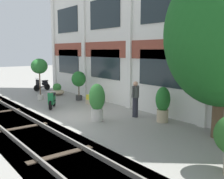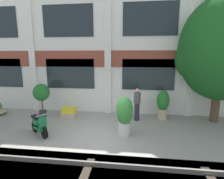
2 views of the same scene
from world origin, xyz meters
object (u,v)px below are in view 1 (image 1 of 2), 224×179
at_px(potted_plant_terracotta_small, 79,80).
at_px(potted_plant_wide_bowl, 57,90).
at_px(potted_plant_glazed_jar, 163,103).
at_px(potted_plant_ribbed_drum, 97,101).
at_px(scooter_near_curb, 43,85).
at_px(broadleaf_tree, 222,38).
at_px(resident_by_doorway, 135,98).
at_px(scooter_second_parked, 52,100).
at_px(potted_plant_tall_urn, 39,67).
at_px(potted_plant_square_trough, 93,100).

bearing_deg(potted_plant_terracotta_small, potted_plant_wide_bowl, -176.33).
height_order(potted_plant_glazed_jar, potted_plant_terracotta_small, potted_plant_terracotta_small).
xyz_separation_m(potted_plant_ribbed_drum, potted_plant_glazed_jar, (1.88, 2.11, -0.07)).
height_order(potted_plant_ribbed_drum, potted_plant_terracotta_small, potted_plant_terracotta_small).
xyz_separation_m(potted_plant_ribbed_drum, potted_plant_terracotta_small, (-4.60, 1.82, 0.35)).
bearing_deg(scooter_near_curb, broadleaf_tree, 83.17).
distance_m(potted_plant_ribbed_drum, potted_plant_glazed_jar, 2.83).
height_order(potted_plant_glazed_jar, resident_by_doorway, resident_by_doorway).
height_order(scooter_near_curb, scooter_second_parked, same).
distance_m(potted_plant_wide_bowl, potted_plant_tall_urn, 2.52).
bearing_deg(scooter_near_curb, resident_by_doorway, 82.05).
xyz_separation_m(scooter_second_parked, resident_by_doorway, (4.13, 2.18, 0.46)).
bearing_deg(potted_plant_wide_bowl, potted_plant_tall_urn, -59.52).
relative_size(broadleaf_tree, scooter_second_parked, 5.22).
bearing_deg(potted_plant_square_trough, scooter_second_parked, -102.16).
relative_size(scooter_second_parked, resident_by_doorway, 0.70).
bearing_deg(potted_plant_glazed_jar, potted_plant_terracotta_small, -177.39).
xyz_separation_m(potted_plant_glazed_jar, scooter_near_curb, (-11.59, -0.46, -0.38)).
relative_size(potted_plant_glazed_jar, scooter_near_curb, 1.11).
bearing_deg(scooter_second_parked, potted_plant_terracotta_small, 151.22).
xyz_separation_m(potted_plant_wide_bowl, potted_plant_glazed_jar, (9.14, 0.47, 0.52)).
xyz_separation_m(potted_plant_ribbed_drum, potted_plant_tall_urn, (-6.32, 0.04, 1.11)).
xyz_separation_m(potted_plant_square_trough, resident_by_doorway, (3.64, -0.06, 0.64)).
xyz_separation_m(potted_plant_terracotta_small, resident_by_doorway, (5.15, -0.06, -0.35)).
distance_m(broadleaf_tree, scooter_near_curb, 14.47).
height_order(potted_plant_wide_bowl, potted_plant_terracotta_small, potted_plant_terracotta_small).
height_order(broadleaf_tree, potted_plant_ribbed_drum, broadleaf_tree).
relative_size(broadleaf_tree, potted_plant_ribbed_drum, 3.70).
bearing_deg(scooter_near_curb, scooter_second_parked, 62.75).
bearing_deg(potted_plant_terracotta_small, resident_by_doorway, -0.63).
xyz_separation_m(potted_plant_ribbed_drum, potted_plant_wide_bowl, (-7.26, 1.65, -0.59)).
bearing_deg(potted_plant_terracotta_small, broadleaf_tree, 1.66).
xyz_separation_m(potted_plant_terracotta_small, scooter_near_curb, (-5.11, -0.17, -0.80)).
relative_size(broadleaf_tree, potted_plant_glazed_jar, 3.96).
xyz_separation_m(broadleaf_tree, scooter_near_curb, (-14.14, -0.43, -3.04)).
height_order(potted_plant_wide_bowl, resident_by_doorway, resident_by_doorway).
bearing_deg(potted_plant_square_trough, potted_plant_glazed_jar, 3.31).
bearing_deg(resident_by_doorway, broadleaf_tree, 170.54).
distance_m(broadleaf_tree, potted_plant_terracotta_small, 9.31).
bearing_deg(scooter_near_curb, potted_plant_ribbed_drum, 71.79).
relative_size(potted_plant_wide_bowl, potted_plant_glazed_jar, 0.65).
relative_size(potted_plant_ribbed_drum, potted_plant_glazed_jar, 1.07).
relative_size(potted_plant_ribbed_drum, potted_plant_terracotta_small, 0.91).
height_order(broadleaf_tree, resident_by_doorway, broadleaf_tree).
relative_size(potted_plant_ribbed_drum, potted_plant_square_trough, 2.06).
bearing_deg(potted_plant_tall_urn, resident_by_doorway, 14.03).
height_order(potted_plant_glazed_jar, scooter_second_parked, potted_plant_glazed_jar).
xyz_separation_m(potted_plant_glazed_jar, scooter_second_parked, (-5.46, -2.53, -0.38)).
bearing_deg(potted_plant_glazed_jar, potted_plant_square_trough, -176.69).
bearing_deg(potted_plant_wide_bowl, potted_plant_terracotta_small, 3.67).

